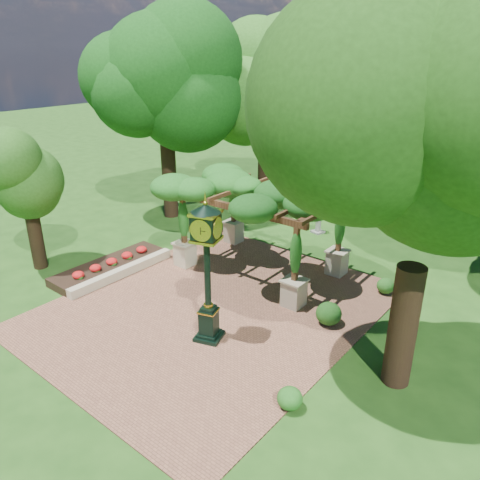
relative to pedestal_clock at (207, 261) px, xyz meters
The scene contains 15 objects.
ground 3.08m from the pedestal_clock, 155.30° to the left, with size 120.00×120.00×0.00m, color #1E4714.
brick_plaza 3.38m from the pedestal_clock, 127.31° to the left, with size 10.00×12.00×0.04m, color brown.
border_wall 6.41m from the pedestal_clock, 169.79° to the left, with size 0.35×5.00×0.40m, color #C6B793.
flower_bed 7.24m from the pedestal_clock, behind, with size 1.50×5.00×0.36m, color red.
pedestal_clock is the anchor object (origin of this frame).
pergola 5.43m from the pedestal_clock, 109.29° to the left, with size 6.43×4.08×4.03m.
sundial 10.85m from the pedestal_clock, 101.01° to the left, with size 0.65×0.65×0.99m.
shrub_front 4.62m from the pedestal_clock, 15.01° to the right, with size 0.67×0.67×0.61m, color #205A19.
shrub_mid 4.73m from the pedestal_clock, 50.85° to the left, with size 0.88×0.88×0.79m, color #1D4F16.
shrub_back 7.64m from the pedestal_clock, 63.54° to the left, with size 0.67×0.67×0.60m, color #27621C.
tree_west_near 12.98m from the pedestal_clock, 142.43° to the left, with size 5.33×5.33×10.26m.
tree_west_far 16.40m from the pedestal_clock, 120.01° to the left, with size 5.01×5.01×9.52m.
tree_north 14.91m from the pedestal_clock, 90.40° to the left, with size 4.19×4.19×7.94m.
tree_east_near 6.82m from the pedestal_clock, 18.36° to the left, with size 5.59×5.59×9.29m.
tree_southwest 9.38m from the pedestal_clock, behind, with size 2.80×2.80×6.01m.
Camera 1 is at (10.02, -9.86, 8.85)m, focal length 35.00 mm.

